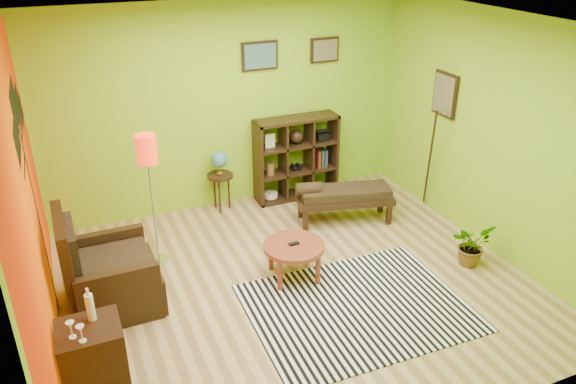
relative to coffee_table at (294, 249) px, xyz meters
name	(u,v)px	position (x,y,z in m)	size (l,w,h in m)	color
ground	(296,284)	(-0.04, -0.15, -0.36)	(5.00, 5.00, 0.00)	tan
room_shell	(288,132)	(-0.13, -0.13, 1.44)	(5.04, 4.54, 2.82)	#8BC21C
zebra_rug	(357,307)	(0.38, -0.79, -0.36)	(2.22, 1.72, 0.01)	white
coffee_table	(294,249)	(0.00, 0.00, 0.00)	(0.68, 0.68, 0.44)	maroon
armchair	(106,278)	(-1.99, 0.29, -0.03)	(0.93, 0.93, 1.10)	black
side_cabinet	(93,356)	(-2.24, -0.84, -0.05)	(0.52, 0.48, 0.93)	black
floor_lamp	(148,161)	(-1.34, 0.93, 0.92)	(0.24, 0.24, 1.59)	silver
globe_table	(220,166)	(-0.26, 1.90, 0.29)	(0.36, 0.36, 0.87)	black
cube_shelf	(297,158)	(0.88, 1.88, 0.24)	(1.20, 0.35, 1.20)	black
bench	(342,195)	(1.12, 0.95, 0.01)	(1.34, 0.76, 0.59)	black
potted_plant	(470,249)	(2.01, -0.56, -0.17)	(0.45, 0.50, 0.39)	#26661E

